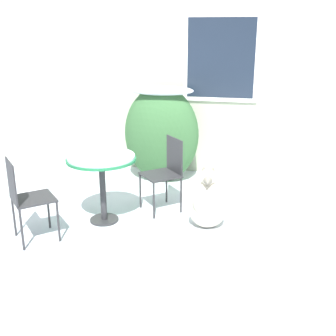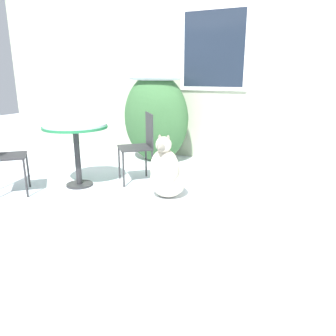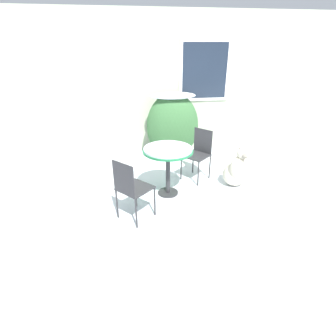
# 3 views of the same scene
# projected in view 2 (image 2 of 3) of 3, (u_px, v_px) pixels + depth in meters

# --- Properties ---
(ground_plane) EXTENTS (16.00, 16.00, 0.00)m
(ground_plane) POSITION_uv_depth(u_px,v_px,m) (117.00, 196.00, 3.84)
(ground_plane) COLOR silver
(house_wall) EXTENTS (8.00, 0.10, 2.92)m
(house_wall) POSITION_uv_depth(u_px,v_px,m) (190.00, 68.00, 5.33)
(house_wall) COLOR #B2BC9E
(house_wall) RESTS_ON ground_plane
(shrub_left) EXTENTS (1.09, 0.68, 1.39)m
(shrub_left) POSITION_uv_depth(u_px,v_px,m) (156.00, 116.00, 5.22)
(shrub_left) COLOR #386638
(shrub_left) RESTS_ON ground_plane
(patio_table) EXTENTS (0.79, 0.79, 0.80)m
(patio_table) POSITION_uv_depth(u_px,v_px,m) (76.00, 133.00, 4.03)
(patio_table) COLOR #2D2D30
(patio_table) RESTS_ON ground_plane
(patio_chair_near_table) EXTENTS (0.58, 0.58, 0.90)m
(patio_chair_near_table) POSITION_uv_depth(u_px,v_px,m) (140.00, 144.00, 4.26)
(patio_chair_near_table) COLOR #2D2D30
(patio_chair_near_table) RESTS_ON ground_plane
(patio_chair_far_side) EXTENTS (0.58, 0.58, 0.90)m
(patio_chair_far_side) POSITION_uv_depth(u_px,v_px,m) (0.00, 153.00, 3.77)
(patio_chair_far_side) COLOR #2D2D30
(patio_chair_far_side) RESTS_ON ground_plane
(dog) EXTENTS (0.46, 0.60, 0.75)m
(dog) POSITION_uv_depth(u_px,v_px,m) (167.00, 174.00, 3.72)
(dog) COLOR beige
(dog) RESTS_ON ground_plane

